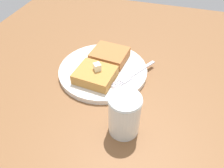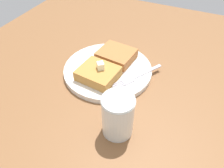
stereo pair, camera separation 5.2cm
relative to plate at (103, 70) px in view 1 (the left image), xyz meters
The scene contains 7 objects.
table_surface 9.34cm from the plate, 116.61° to the right, with size 109.86×109.86×2.62cm, color brown.
plate is the anchor object (origin of this frame).
toast_slice_left 5.14cm from the plate, behind, with size 8.51×9.78×2.74cm, color #B9803A.
toast_slice_middle 5.14cm from the plate, ahead, with size 8.51×9.78×2.74cm, color #B16B38.
butter_pat_primary 6.24cm from the plate, behind, with size 1.84×1.66×1.84cm, color #F9F1C7.
fork 8.38cm from the plate, 95.49° to the right, with size 14.37×9.62×0.36cm.
syrup_jar 20.16cm from the plate, 148.44° to the right, with size 6.80×6.80×9.82cm.
Camera 1 is at (-40.29, -7.93, 42.57)cm, focal length 35.00 mm.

